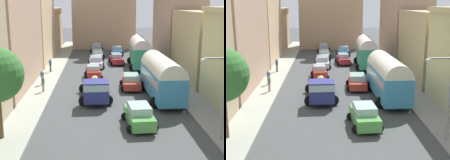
# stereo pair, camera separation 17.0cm
# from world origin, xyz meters

# --- Properties ---
(ground_plane) EXTENTS (154.00, 154.00, 0.00)m
(ground_plane) POSITION_xyz_m (0.00, 27.00, 0.00)
(ground_plane) COLOR #424547
(sidewalk_left) EXTENTS (2.50, 70.00, 0.14)m
(sidewalk_left) POSITION_xyz_m (-7.25, 27.00, 0.07)
(sidewalk_left) COLOR #999E91
(sidewalk_left) RESTS_ON ground
(sidewalk_right) EXTENTS (2.50, 70.00, 0.14)m
(sidewalk_right) POSITION_xyz_m (7.25, 27.00, 0.07)
(sidewalk_right) COLOR gray
(sidewalk_right) RESTS_ON ground
(building_left_2) EXTENTS (5.19, 14.96, 10.73)m
(building_left_2) POSITION_xyz_m (-11.10, 23.16, 5.36)
(building_left_2) COLOR tan
(building_left_2) RESTS_ON ground
(building_left_3) EXTENTS (5.58, 12.51, 10.01)m
(building_left_3) POSITION_xyz_m (-11.29, 37.69, 5.01)
(building_left_3) COLOR #DBB78B
(building_left_3) RESTS_ON ground
(building_left_4) EXTENTS (4.91, 11.40, 7.82)m
(building_left_4) POSITION_xyz_m (-10.73, 50.26, 3.94)
(building_left_4) COLOR tan
(building_left_4) RESTS_ON ground
(building_right_2) EXTENTS (5.18, 11.27, 7.92)m
(building_right_2) POSITION_xyz_m (11.09, 25.62, 3.96)
(building_right_2) COLOR tan
(building_right_2) RESTS_ON ground
(building_right_3) EXTENTS (5.70, 13.53, 13.18)m
(building_right_3) POSITION_xyz_m (11.09, 38.95, 6.62)
(building_right_3) COLOR tan
(building_right_3) RESTS_ON ground
(distant_church) EXTENTS (12.08, 6.18, 20.68)m
(distant_church) POSITION_xyz_m (0.00, 52.81, 7.80)
(distant_church) COLOR tan
(distant_church) RESTS_ON ground
(parked_bus_0) EXTENTS (3.48, 8.92, 4.01)m
(parked_bus_0) POSITION_xyz_m (4.51, 17.89, 2.21)
(parked_bus_0) COLOR teal
(parked_bus_0) RESTS_ON ground
(parked_bus_1) EXTENTS (3.50, 8.59, 4.21)m
(parked_bus_1) POSITION_xyz_m (4.48, 32.72, 2.34)
(parked_bus_1) COLOR #329B71
(parked_bus_1) RESTS_ON ground
(cargo_truck_0) EXTENTS (3.22, 7.12, 2.25)m
(cargo_truck_0) POSITION_xyz_m (-1.65, 17.40, 1.17)
(cargo_truck_0) COLOR navy
(cargo_truck_0) RESTS_ON ground
(car_0) EXTENTS (2.30, 3.95, 1.57)m
(car_0) POSITION_xyz_m (-1.93, 26.68, 0.79)
(car_0) COLOR #AD3525
(car_0) RESTS_ON ground
(car_1) EXTENTS (2.42, 4.31, 1.58)m
(car_1) POSITION_xyz_m (-1.61, 32.87, 0.79)
(car_1) COLOR silver
(car_1) RESTS_ON ground
(car_2) EXTENTS (2.37, 4.43, 1.58)m
(car_2) POSITION_xyz_m (-1.33, 39.33, 0.80)
(car_2) COLOR silver
(car_2) RESTS_ON ground
(car_3) EXTENTS (2.44, 3.74, 1.45)m
(car_3) POSITION_xyz_m (-1.42, 47.69, 0.73)
(car_3) COLOR gray
(car_3) RESTS_ON ground
(car_4) EXTENTS (2.45, 4.14, 1.63)m
(car_4) POSITION_xyz_m (1.53, 11.19, 0.82)
(car_4) COLOR #4F9C48
(car_4) RESTS_ON ground
(car_5) EXTENTS (2.44, 4.27, 1.55)m
(car_5) POSITION_xyz_m (2.09, 21.66, 0.78)
(car_5) COLOR #B2372A
(car_5) RESTS_ON ground
(car_6) EXTENTS (2.38, 4.45, 1.55)m
(car_6) POSITION_xyz_m (1.42, 35.50, 0.78)
(car_6) COLOR #AD2832
(car_6) RESTS_ON ground
(car_7) EXTENTS (2.43, 3.73, 1.66)m
(car_7) POSITION_xyz_m (1.90, 42.68, 0.82)
(car_7) COLOR #358DC7
(car_7) RESTS_ON ground
(pedestrian_0) EXTENTS (0.42, 0.42, 1.70)m
(pedestrian_0) POSITION_xyz_m (-7.42, 23.20, 0.96)
(pedestrian_0) COLOR #4E4B41
(pedestrian_0) RESTS_ON ground
(pedestrian_1) EXTENTS (0.41, 0.41, 1.81)m
(pedestrian_1) POSITION_xyz_m (-7.47, 29.87, 1.04)
(pedestrian_1) COLOR #444A36
(pedestrian_1) RESTS_ON ground
(pedestrian_2) EXTENTS (0.35, 0.35, 1.73)m
(pedestrian_2) POSITION_xyz_m (-6.89, 20.41, 1.00)
(pedestrian_2) COLOR gray
(pedestrian_2) RESTS_ON ground
(streetlamp_near) EXTENTS (1.76, 0.28, 5.62)m
(streetlamp_near) POSITION_xyz_m (6.24, 8.28, 3.42)
(streetlamp_near) COLOR gray
(streetlamp_near) RESTS_ON ground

